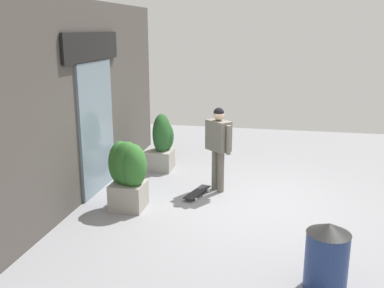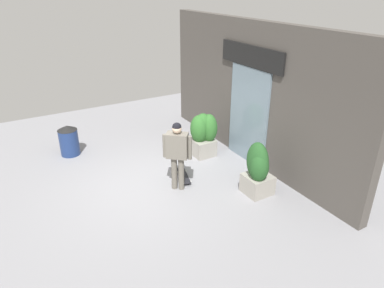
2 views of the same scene
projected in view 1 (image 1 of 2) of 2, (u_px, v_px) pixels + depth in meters
name	position (u px, v px, depth m)	size (l,w,h in m)	color
ground_plane	(237.00, 201.00, 7.81)	(12.00, 12.00, 0.00)	gray
building_facade	(86.00, 100.00, 7.92)	(7.03, 0.31, 3.49)	#4C4742
skateboarder	(218.00, 141.00, 8.11)	(0.50, 0.52, 1.60)	#666056
skateboard	(197.00, 192.00, 8.09)	(0.81, 0.40, 0.08)	black
planter_box_left	(128.00, 171.00, 7.37)	(0.59, 0.69, 1.18)	gray
planter_box_right	(162.00, 143.00, 9.48)	(0.60, 0.58, 1.24)	gray
trash_bin	(327.00, 256.00, 5.10)	(0.51, 0.51, 0.84)	navy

